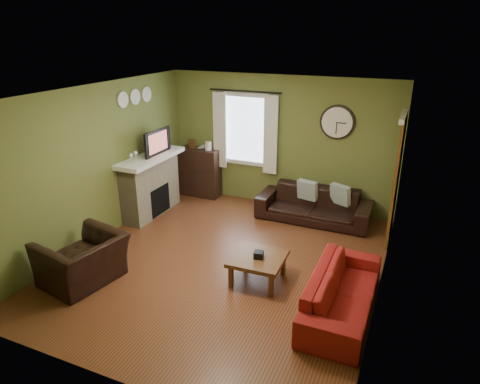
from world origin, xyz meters
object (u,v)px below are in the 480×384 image
at_px(sofa_brown, 314,205).
at_px(coffee_table, 258,269).
at_px(bookshelf, 200,172).
at_px(sofa_red, 342,292).
at_px(armchair, 83,260).

height_order(sofa_brown, coffee_table, sofa_brown).
xyz_separation_m(bookshelf, sofa_red, (3.60, -2.89, -0.24)).
xyz_separation_m(sofa_brown, sofa_red, (1.03, -2.59, -0.03)).
bearing_deg(armchair, sofa_brown, 154.03).
height_order(bookshelf, sofa_brown, bookshelf).
bearing_deg(coffee_table, sofa_red, -10.41).
relative_size(sofa_brown, coffee_table, 2.85).
bearing_deg(armchair, sofa_red, 112.94).
distance_m(bookshelf, armchair, 3.67).
distance_m(bookshelf, coffee_table, 3.57).
distance_m(sofa_red, armchair, 3.60).
distance_m(sofa_brown, coffee_table, 2.37).
xyz_separation_m(bookshelf, armchair, (0.09, -3.66, -0.17)).
distance_m(bookshelf, sofa_red, 4.62).
bearing_deg(sofa_brown, armchair, -126.45).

